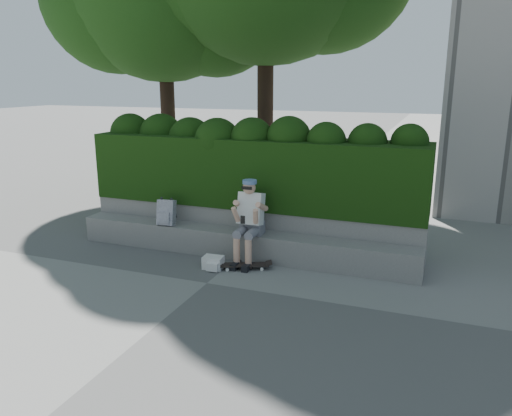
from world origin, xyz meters
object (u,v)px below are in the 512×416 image
at_px(backpack_plaid, 166,212).
at_px(backpack_ground, 213,262).
at_px(person, 249,218).
at_px(skateboard, 244,265).

xyz_separation_m(backpack_plaid, backpack_ground, (1.17, -0.58, -0.57)).
relative_size(person, backpack_ground, 4.39).
relative_size(backpack_plaid, backpack_ground, 1.42).
bearing_deg(backpack_plaid, person, -9.88).
xyz_separation_m(person, backpack_plaid, (-1.60, 0.08, -0.08)).
relative_size(person, backpack_plaid, 3.10).
distance_m(person, backpack_ground, 0.92).
distance_m(person, skateboard, 0.77).
height_order(skateboard, backpack_ground, backpack_ground).
relative_size(person, skateboard, 1.74).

